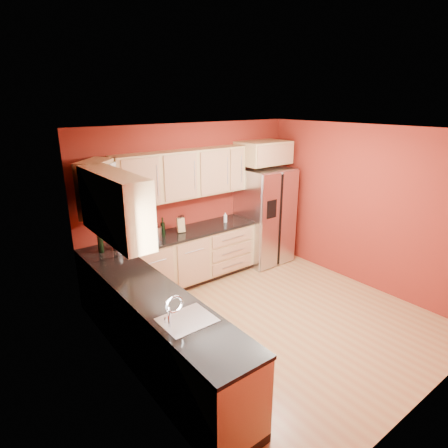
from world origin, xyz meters
The scene contains 23 objects.
floor centered at (0.00, 0.00, 0.00)m, with size 4.00×4.00×0.00m, color #A16A3E.
ceiling centered at (0.00, 0.00, 2.60)m, with size 4.00×4.00×0.00m, color silver.
wall_back centered at (0.00, 2.00, 1.30)m, with size 4.00×0.04×2.60m, color maroon.
wall_front centered at (0.00, -2.00, 1.30)m, with size 4.00×0.04×2.60m, color maroon.
wall_left centered at (-2.00, 0.00, 1.30)m, with size 0.04×4.00×2.60m, color maroon.
wall_right centered at (2.00, 0.00, 1.30)m, with size 0.04×4.00×2.60m, color maroon.
base_cabinets_back centered at (-0.55, 1.70, 0.44)m, with size 2.90×0.60×0.88m, color tan.
base_cabinets_left centered at (-1.70, 0.00, 0.44)m, with size 0.60×2.80×0.88m, color tan.
countertop_back centered at (-0.55, 1.69, 0.90)m, with size 2.90×0.62×0.04m, color black.
countertop_left centered at (-1.69, 0.00, 0.90)m, with size 0.62×2.80×0.04m, color black.
upper_cabinets_back centered at (-0.25, 1.83, 1.83)m, with size 2.30×0.33×0.75m, color tan.
upper_cabinets_left centered at (-1.83, 0.72, 1.83)m, with size 0.33×1.35×0.75m, color tan.
corner_upper_cabinet centered at (-1.67, 1.67, 1.83)m, with size 0.62×0.33×0.75m, color tan.
over_fridge_cabinet centered at (1.35, 1.70, 2.05)m, with size 0.92×0.60×0.40m, color tan.
refrigerator centered at (1.35, 1.62, 0.89)m, with size 0.90×0.75×1.78m, color #AEAFB3.
window centered at (-1.98, -0.50, 1.55)m, with size 0.03×0.90×1.00m, color white.
sink_faucet centered at (-1.69, -0.50, 1.07)m, with size 0.50×0.42×0.30m, color silver, non-canonical shape.
canister_left centered at (-1.49, 1.64, 1.02)m, with size 0.13×0.13×0.21m, color #AEAFB3.
canister_right centered at (-0.87, 1.62, 1.03)m, with size 0.13×0.13×0.21m, color #AEAFB3.
wine_bottle_a centered at (-1.72, 1.69, 1.10)m, with size 0.08×0.08×0.36m, color black, non-canonical shape.
wine_bottle_b centered at (-0.73, 1.71, 1.07)m, with size 0.07×0.07×0.31m, color black, non-canonical shape.
knife_block centered at (-0.39, 1.73, 1.04)m, with size 0.12×0.10×0.23m, color tan.
soap_dispenser centered at (0.48, 1.68, 1.01)m, with size 0.06×0.06×0.17m, color white.
Camera 1 is at (-3.32, -3.19, 2.94)m, focal length 30.00 mm.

